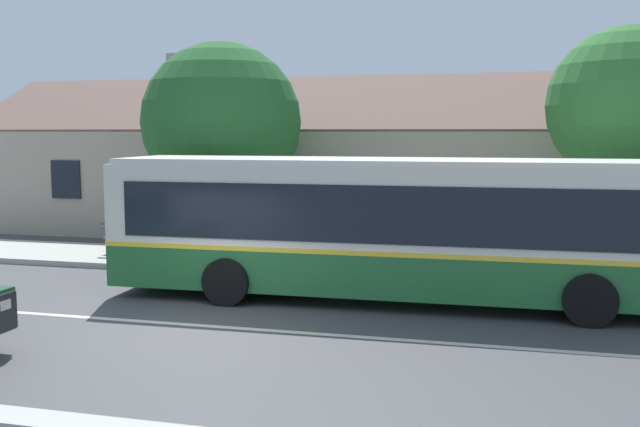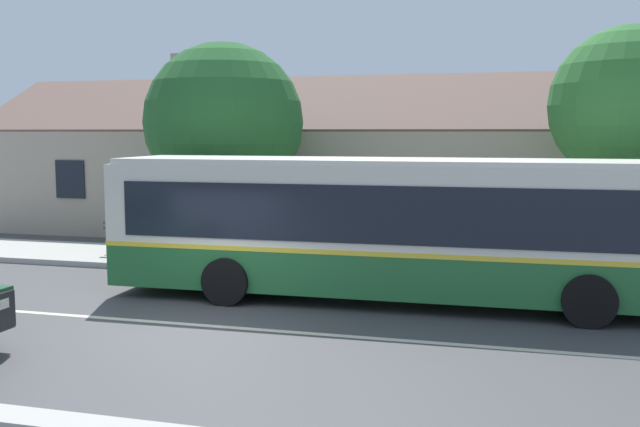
# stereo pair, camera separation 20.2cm
# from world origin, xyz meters

# --- Properties ---
(ground_plane) EXTENTS (300.00, 300.00, 0.00)m
(ground_plane) POSITION_xyz_m (0.00, 0.00, 0.00)
(ground_plane) COLOR #424244
(sidewalk_far) EXTENTS (60.00, 3.00, 0.15)m
(sidewalk_far) POSITION_xyz_m (0.00, 6.00, 0.07)
(sidewalk_far) COLOR #ADAAA3
(sidewalk_far) RESTS_ON ground
(curb_near) EXTENTS (60.00, 0.50, 0.12)m
(curb_near) POSITION_xyz_m (0.00, -4.75, 0.06)
(curb_near) COLOR #ADAAA3
(curb_near) RESTS_ON ground
(lane_divider_stripe) EXTENTS (60.00, 0.16, 0.01)m
(lane_divider_stripe) POSITION_xyz_m (0.00, 0.00, 0.00)
(lane_divider_stripe) COLOR beige
(lane_divider_stripe) RESTS_ON ground
(community_building) EXTENTS (26.11, 8.29, 6.65)m
(community_building) POSITION_xyz_m (0.01, 13.47, 1.94)
(community_building) COLOR tan
(community_building) RESTS_ON ground
(transit_bus) EXTENTS (12.33, 2.92, 3.03)m
(transit_bus) POSITION_xyz_m (3.33, 2.90, 1.64)
(transit_bus) COLOR #236633
(transit_bus) RESTS_ON ground
(bench_by_building) EXTENTS (1.60, 0.51, 0.94)m
(bench_by_building) POSITION_xyz_m (-4.61, 5.93, 0.56)
(bench_by_building) COLOR #4C4C4C
(bench_by_building) RESTS_ON sidewalk_far
(street_tree_primary) EXTENTS (3.93, 3.93, 6.20)m
(street_tree_primary) POSITION_xyz_m (8.45, 7.08, 4.22)
(street_tree_primary) COLOR #4C3828
(street_tree_primary) RESTS_ON ground
(street_tree_secondary) EXTENTS (4.57, 4.57, 6.15)m
(street_tree_secondary) POSITION_xyz_m (-2.32, 7.20, 3.71)
(street_tree_secondary) COLOR #4C3828
(street_tree_secondary) RESTS_ON ground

